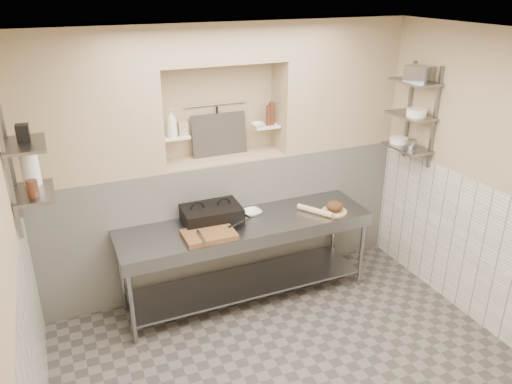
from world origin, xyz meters
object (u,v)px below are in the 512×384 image
panini_press (211,213)px  mixing_bowl (252,213)px  rolling_pin (315,211)px  prep_table (247,245)px  bottle_soap (172,123)px  cutting_board (209,234)px  bowl_alcove (258,125)px  jug_left (30,168)px  bread_loaf (335,206)px

panini_press → mixing_bowl: bearing=-2.5°
mixing_bowl → rolling_pin: rolling_pin is taller
prep_table → bottle_soap: bottle_soap is taller
cutting_board → bottle_soap: bottle_soap is taller
panini_press → rolling_pin: panini_press is taller
mixing_bowl → bowl_alcove: bowl_alcove is taller
mixing_bowl → prep_table: bearing=-129.6°
prep_table → bottle_soap: bearing=135.3°
bowl_alcove → prep_table: bearing=-123.2°
rolling_pin → cutting_board: bearing=-177.7°
jug_left → bread_loaf: bearing=-3.4°
mixing_bowl → rolling_pin: bearing=-20.4°
bread_loaf → bowl_alcove: (-0.58, 0.69, 0.77)m
cutting_board → mixing_bowl: (0.56, 0.28, 0.00)m
mixing_bowl → rolling_pin: size_ratio=0.48×
prep_table → mixing_bowl: size_ratio=13.59×
rolling_pin → bread_loaf: size_ratio=2.25×
prep_table → cutting_board: bearing=-163.5°
mixing_bowl → bowl_alcove: (0.24, 0.40, 0.81)m
prep_table → mixing_bowl: 0.34m
bottle_soap → jug_left: 1.42m
panini_press → bread_loaf: (1.25, -0.32, -0.01)m
prep_table → jug_left: size_ratio=9.16×
mixing_bowl → jug_left: 2.16m
rolling_pin → jug_left: size_ratio=1.40×
mixing_bowl → cutting_board: bearing=-153.6°
prep_table → bread_loaf: bearing=-8.2°
bottle_soap → jug_left: (-1.31, -0.53, -0.10)m
bottle_soap → mixing_bowl: bearing=-30.8°
cutting_board → jug_left: 1.67m
bowl_alcove → jug_left: bearing=-166.8°
panini_press → mixing_bowl: panini_press is taller
panini_press → mixing_bowl: (0.43, -0.04, -0.06)m
prep_table → panini_press: panini_press is taller
prep_table → cutting_board: 0.54m
rolling_pin → bottle_soap: bearing=153.9°
cutting_board → rolling_pin: bearing=2.3°
rolling_pin → bowl_alcove: (-0.38, 0.63, 0.80)m
bread_loaf → bottle_soap: 1.88m
rolling_pin → bottle_soap: 1.72m
cutting_board → jug_left: (-1.43, 0.16, 0.83)m
panini_press → cutting_board: size_ratio=1.23×
panini_press → bread_loaf: size_ratio=3.40×
panini_press → bowl_alcove: bearing=31.1°
rolling_pin → mixing_bowl: bearing=159.6°
prep_table → jug_left: jug_left is taller
mixing_bowl → bottle_soap: bearing=149.2°
bread_loaf → prep_table: bearing=171.8°
jug_left → cutting_board: bearing=-6.3°
prep_table → bowl_alcove: 1.27m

